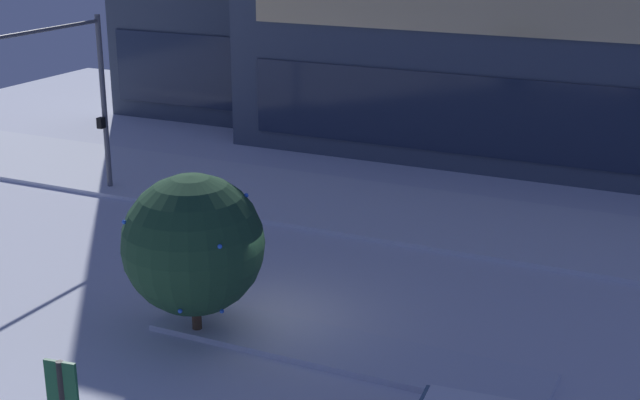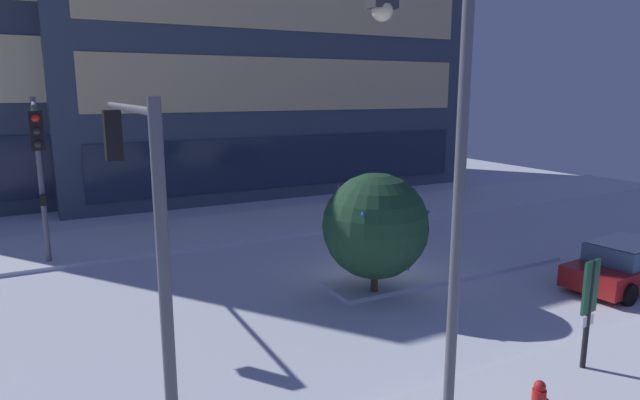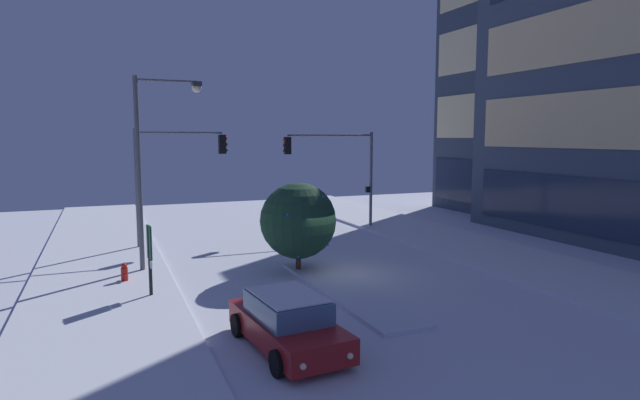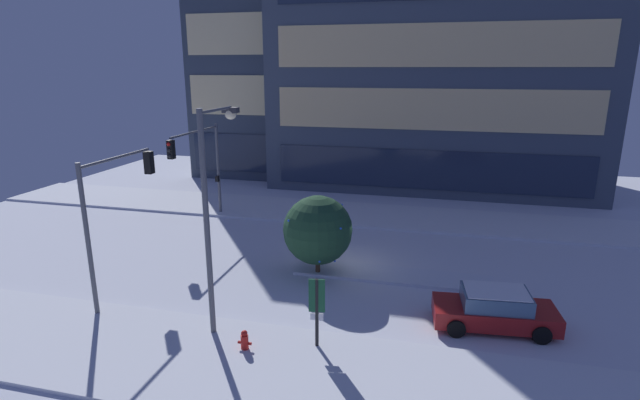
# 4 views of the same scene
# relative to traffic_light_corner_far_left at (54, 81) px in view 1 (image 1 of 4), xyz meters

# --- Properties ---
(ground) EXTENTS (52.00, 52.00, 0.00)m
(ground) POSITION_rel_traffic_light_corner_far_left_xyz_m (9.45, -4.63, -4.17)
(ground) COLOR silver
(curb_strip_far) EXTENTS (52.00, 5.20, 0.14)m
(curb_strip_far) POSITION_rel_traffic_light_corner_far_left_xyz_m (9.45, 4.09, -4.10)
(curb_strip_far) COLOR silver
(curb_strip_far) RESTS_ON ground
(median_strip) EXTENTS (9.00, 1.80, 0.14)m
(median_strip) POSITION_rel_traffic_light_corner_far_left_xyz_m (12.08, -5.11, -4.10)
(median_strip) COLOR silver
(median_strip) RESTS_ON ground
(traffic_light_corner_far_left) EXTENTS (0.32, 5.83, 5.94)m
(traffic_light_corner_far_left) POSITION_rel_traffic_light_corner_far_left_xyz_m (0.00, 0.00, 0.00)
(traffic_light_corner_far_left) COLOR #565960
(traffic_light_corner_far_left) RESTS_ON ground
(decorated_tree_median) EXTENTS (3.18, 3.18, 3.78)m
(decorated_tree_median) POSITION_rel_traffic_light_corner_far_left_xyz_m (8.68, -5.68, -1.98)
(decorated_tree_median) COLOR #473323
(decorated_tree_median) RESTS_ON ground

